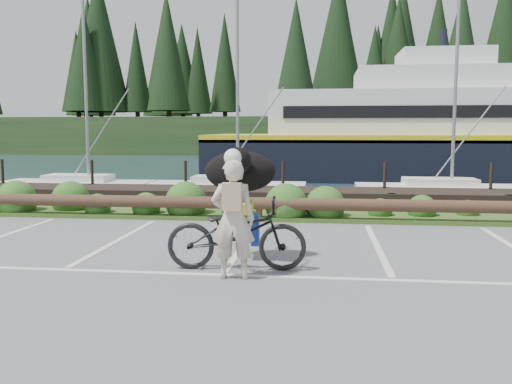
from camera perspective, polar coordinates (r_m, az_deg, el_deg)
ground at (r=8.92m, az=-3.04°, el=-8.05°), size 72.00×72.00×0.00m
harbor_backdrop at (r=87.00m, az=6.10°, el=5.05°), size 170.00×160.00×30.00m
vegetation_strip at (r=14.05m, az=0.65°, el=-2.44°), size 34.00×1.60×0.10m
log_rail at (r=13.38m, az=0.33°, el=-3.12°), size 32.00×0.30×0.60m
bicycle at (r=8.74m, az=-2.08°, el=-4.39°), size 2.29×0.92×1.18m
cyclist at (r=8.17m, az=-2.43°, el=-2.88°), size 0.69×0.48×1.82m
dog at (r=9.32m, az=-1.69°, el=2.17°), size 0.68×1.26×0.71m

